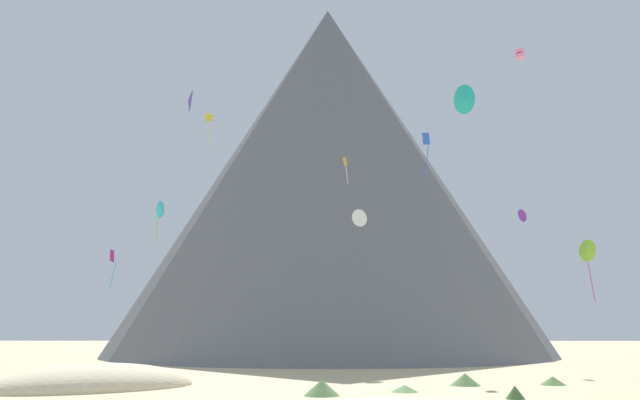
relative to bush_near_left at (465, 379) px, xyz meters
name	(u,v)px	position (x,y,z in m)	size (l,w,h in m)	color
dune_foreground_right	(96,388)	(-28.68, -3.03, -0.49)	(15.84, 8.76, 3.79)	beige
bush_near_left	(465,379)	(0.00, 0.00, 0.00)	(2.47, 2.47, 0.97)	#668C4C
bush_scatter_east	(322,388)	(-11.36, -8.41, 0.06)	(2.51, 2.51, 1.09)	#668C4C
bush_mid_center	(405,388)	(-5.43, -5.53, -0.24)	(2.02, 2.02, 0.50)	#568442
bush_low_patch	(515,392)	(1.26, -10.36, -0.06)	(1.28, 1.28, 0.86)	#477238
bush_near_right	(553,381)	(7.22, 0.76, -0.15)	(2.10, 2.10, 0.68)	#568442
rock_massif	(333,184)	(-10.43, 56.05, 27.82)	(100.27, 100.27, 60.21)	slate
kite_violet_mid	(523,215)	(11.57, 22.09, 16.88)	(1.11, 1.65, 1.50)	purple
kite_pink_high	(520,54)	(7.57, 5.99, 30.06)	(1.08, 1.06, 0.94)	pink
kite_magenta_low	(112,260)	(-36.93, 24.66, 12.07)	(0.61, 1.11, 4.59)	#D1339E
kite_white_mid	(359,218)	(-7.62, 18.59, 16.04)	(1.89, 1.28, 1.97)	white
kite_blue_mid	(426,144)	(0.16, 18.91, 24.62)	(0.98, 0.61, 5.19)	blue
kite_cyan_mid	(161,210)	(-25.37, 1.20, 14.02)	(0.68, 1.50, 3.60)	#33BCDB
kite_indigo_high	(189,100)	(-25.80, 12.87, 27.90)	(1.03, 2.43, 2.38)	#5138B2
kite_orange_low	(375,261)	(-4.96, 32.96, 12.65)	(2.01, 1.96, 3.30)	orange
kite_gold_mid	(345,164)	(-8.91, 26.82, 24.24)	(0.67, 1.13, 3.49)	gold
kite_lime_low	(587,251)	(15.73, 14.29, 11.84)	(1.29, 2.19, 6.50)	#8CD133
kite_teal_mid	(465,99)	(0.21, -3.51, 22.26)	(2.45, 2.10, 2.35)	teal
kite_yellow_high	(209,118)	(-27.32, 32.43, 32.08)	(1.10, 1.10, 4.46)	yellow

